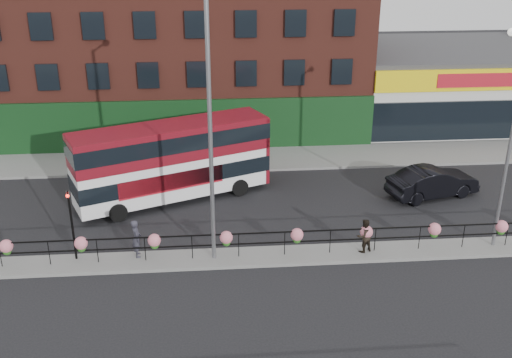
{
  "coord_description": "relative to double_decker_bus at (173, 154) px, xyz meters",
  "views": [
    {
      "loc": [
        -2.14,
        -22.63,
        13.35
      ],
      "look_at": [
        0.0,
        3.0,
        2.5
      ],
      "focal_mm": 42.0,
      "sensor_mm": 36.0,
      "label": 1
    }
  ],
  "objects": [
    {
      "name": "pedestrian_a",
      "position": [
        -1.35,
        -6.11,
        -1.54
      ],
      "size": [
        0.78,
        0.65,
        1.71
      ],
      "primitive_type": "imported",
      "rotation": [
        0.0,
        0.0,
        1.77
      ],
      "color": "#302F3B",
      "rests_on": "median"
    },
    {
      "name": "median_railing",
      "position": [
        4.02,
        -6.52,
        -1.5
      ],
      "size": [
        30.04,
        0.56,
        1.23
      ],
      "color": "black",
      "rests_on": "median"
    },
    {
      "name": "brick_building",
      "position": [
        0.02,
        13.44,
        2.59
      ],
      "size": [
        25.0,
        12.21,
        10.3
      ],
      "color": "brown",
      "rests_on": "ground"
    },
    {
      "name": "car",
      "position": [
        13.71,
        -0.74,
        -1.73
      ],
      "size": [
        4.19,
        5.77,
        1.62
      ],
      "primitive_type": "imported",
      "rotation": [
        0.0,
        0.0,
        1.83
      ],
      "color": "black",
      "rests_on": "ground"
    },
    {
      "name": "pedestrian_b",
      "position": [
        8.51,
        -6.53,
        -1.62
      ],
      "size": [
        1.17,
        1.13,
        1.54
      ],
      "primitive_type": "imported",
      "rotation": [
        0.0,
        0.0,
        3.55
      ],
      "color": "black",
      "rests_on": "median"
    },
    {
      "name": "lamp_column_west",
      "position": [
        1.95,
        -6.23,
        4.22
      ],
      "size": [
        0.4,
        1.96,
        11.16
      ],
      "color": "gray",
      "rests_on": "median"
    },
    {
      "name": "median",
      "position": [
        4.02,
        -6.52,
        -2.47
      ],
      "size": [
        60.0,
        1.6,
        0.15
      ],
      "primitive_type": "cube",
      "color": "gray",
      "rests_on": "ground"
    },
    {
      "name": "lamp_column_east",
      "position": [
        14.49,
        -6.2,
        3.16
      ],
      "size": [
        0.34,
        1.64,
        9.37
      ],
      "color": "gray",
      "rests_on": "median"
    },
    {
      "name": "north_pavement",
      "position": [
        4.02,
        5.48,
        -2.47
      ],
      "size": [
        60.0,
        4.0,
        0.15
      ],
      "primitive_type": "cube",
      "color": "gray",
      "rests_on": "ground"
    },
    {
      "name": "supermarket",
      "position": [
        20.02,
        13.38,
        0.11
      ],
      "size": [
        15.0,
        12.25,
        5.3
      ],
      "color": "silver",
      "rests_on": "ground"
    },
    {
      "name": "traffic_light_median",
      "position": [
        -3.98,
        -6.13,
        -0.07
      ],
      "size": [
        0.15,
        0.28,
        3.65
      ],
      "color": "black",
      "rests_on": "median"
    },
    {
      "name": "double_decker_bus",
      "position": [
        0.0,
        0.0,
        0.0
      ],
      "size": [
        10.37,
        6.17,
        4.14
      ],
      "color": "white",
      "rests_on": "ground"
    },
    {
      "name": "ground",
      "position": [
        4.02,
        -6.52,
        -2.54
      ],
      "size": [
        120.0,
        120.0,
        0.0
      ],
      "primitive_type": "plane",
      "color": "black",
      "rests_on": "ground"
    }
  ]
}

